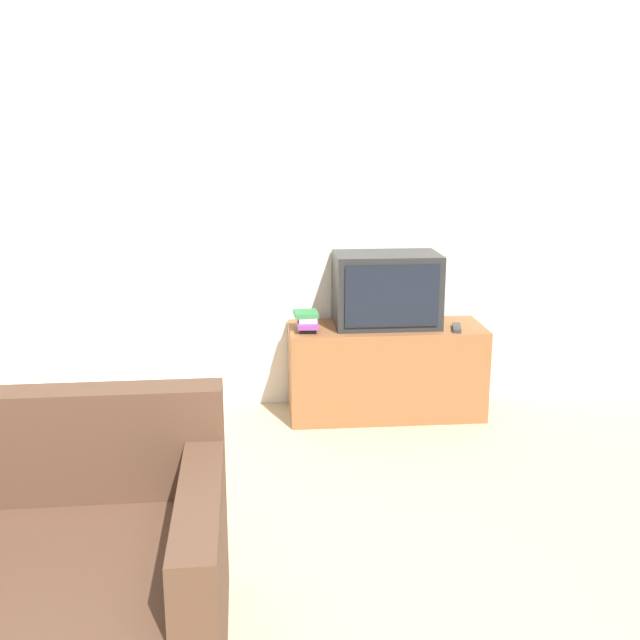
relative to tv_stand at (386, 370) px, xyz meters
The scene contains 5 objects.
wall_back 1.30m from the tv_stand, 159.61° to the left, with size 9.00×0.06×2.60m.
tv_stand is the anchor object (origin of this frame).
television 0.52m from the tv_stand, 89.93° to the left, with size 0.65×0.40×0.46m.
book_stack 0.62m from the tv_stand, behind, with size 0.15×0.21×0.12m.
remote_on_stand 0.53m from the tv_stand, 16.21° to the right, with size 0.09×0.19×0.02m.
Camera 1 is at (-0.06, -1.76, 1.78)m, focal length 42.00 mm.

